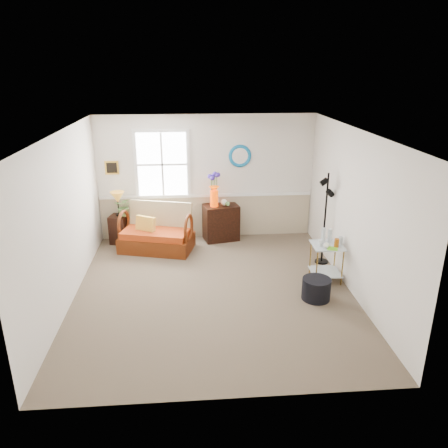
{
  "coord_description": "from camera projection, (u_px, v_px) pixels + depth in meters",
  "views": [
    {
      "loc": [
        -0.34,
        -6.4,
        3.51
      ],
      "look_at": [
        0.22,
        0.55,
        0.97
      ],
      "focal_mm": 35.0,
      "sensor_mm": 36.0,
      "label": 1
    }
  ],
  "objects": [
    {
      "name": "walls",
      "position": [
        213.0,
        216.0,
        6.78
      ],
      "size": [
        4.51,
        5.01,
        2.6
      ],
      "color": "silver",
      "rests_on": "floor"
    },
    {
      "name": "cabinet",
      "position": [
        221.0,
        222.0,
        9.23
      ],
      "size": [
        0.79,
        0.59,
        0.76
      ],
      "primitive_type": null,
      "rotation": [
        0.0,
        0.0,
        0.21
      ],
      "color": "black",
      "rests_on": "floor"
    },
    {
      "name": "flower_vase",
      "position": [
        214.0,
        190.0,
        8.92
      ],
      "size": [
        0.28,
        0.28,
        0.71
      ],
      "primitive_type": null,
      "rotation": [
        0.0,
        0.0,
        0.54
      ],
      "color": "#EF3E00",
      "rests_on": "cabinet"
    },
    {
      "name": "throw_pillow",
      "position": [
        145.0,
        227.0,
        8.64
      ],
      "size": [
        0.4,
        0.29,
        0.41
      ],
      "primitive_type": null,
      "rotation": [
        0.0,
        0.0,
        -0.52
      ],
      "color": "#D57005",
      "rests_on": "loveseat"
    },
    {
      "name": "loveseat",
      "position": [
        156.0,
        228.0,
        8.68
      ],
      "size": [
        1.56,
        1.13,
        0.92
      ],
      "primitive_type": null,
      "rotation": [
        0.0,
        0.0,
        -0.26
      ],
      "color": "#642C0D",
      "rests_on": "floor"
    },
    {
      "name": "ceiling",
      "position": [
        212.0,
        132.0,
        6.33
      ],
      "size": [
        4.5,
        5.0,
        0.01
      ],
      "primitive_type": "cube",
      "color": "white",
      "rests_on": "walls"
    },
    {
      "name": "wainscot",
      "position": [
        207.0,
        216.0,
        9.39
      ],
      "size": [
        4.46,
        0.02,
        0.9
      ],
      "primitive_type": "cube",
      "color": "tan",
      "rests_on": "walls"
    },
    {
      "name": "lamp_stand",
      "position": [
        119.0,
        229.0,
        9.07
      ],
      "size": [
        0.41,
        0.41,
        0.6
      ],
      "primitive_type": null,
      "rotation": [
        0.0,
        0.0,
        -0.26
      ],
      "color": "black",
      "rests_on": "floor"
    },
    {
      "name": "window",
      "position": [
        162.0,
        164.0,
        8.92
      ],
      "size": [
        1.14,
        0.06,
        1.44
      ],
      "primitive_type": null,
      "color": "white",
      "rests_on": "walls"
    },
    {
      "name": "ottoman",
      "position": [
        316.0,
        289.0,
        6.92
      ],
      "size": [
        0.58,
        0.58,
        0.35
      ],
      "primitive_type": "cylinder",
      "rotation": [
        0.0,
        0.0,
        -0.33
      ],
      "color": "black",
      "rests_on": "floor"
    },
    {
      "name": "floor_lamp",
      "position": [
        325.0,
        219.0,
        7.97
      ],
      "size": [
        0.27,
        0.27,
        1.73
      ],
      "primitive_type": null,
      "rotation": [
        0.0,
        0.0,
        0.07
      ],
      "color": "black",
      "rests_on": "floor"
    },
    {
      "name": "potted_plant",
      "position": [
        124.0,
        209.0,
        8.92
      ],
      "size": [
        0.43,
        0.46,
        0.31
      ],
      "primitive_type": "imported",
      "rotation": [
        0.0,
        0.0,
        -0.22
      ],
      "color": "#5C8344",
      "rests_on": "lamp_stand"
    },
    {
      "name": "floor",
      "position": [
        214.0,
        291.0,
        7.22
      ],
      "size": [
        4.5,
        5.0,
        0.01
      ],
      "primitive_type": "cube",
      "color": "brown",
      "rests_on": "ground"
    },
    {
      "name": "table_lamp",
      "position": [
        118.0,
        204.0,
        8.88
      ],
      "size": [
        0.39,
        0.39,
        0.51
      ],
      "primitive_type": null,
      "rotation": [
        0.0,
        0.0,
        -0.57
      ],
      "color": "#BE7D23",
      "rests_on": "lamp_stand"
    },
    {
      "name": "chair_rail",
      "position": [
        207.0,
        195.0,
        9.22
      ],
      "size": [
        4.46,
        0.04,
        0.06
      ],
      "primitive_type": "cube",
      "color": "white",
      "rests_on": "walls"
    },
    {
      "name": "picture",
      "position": [
        112.0,
        168.0,
        8.87
      ],
      "size": [
        0.28,
        0.03,
        0.28
      ],
      "primitive_type": "cube",
      "color": "gold",
      "rests_on": "walls"
    },
    {
      "name": "mirror",
      "position": [
        240.0,
        156.0,
        9.0
      ],
      "size": [
        0.47,
        0.07,
        0.47
      ],
      "primitive_type": "torus",
      "rotation": [
        1.57,
        0.0,
        0.0
      ],
      "color": "#1D92C4",
      "rests_on": "walls"
    },
    {
      "name": "tabletop_items",
      "position": [
        331.0,
        238.0,
        7.32
      ],
      "size": [
        0.55,
        0.55,
        0.25
      ],
      "primitive_type": null,
      "rotation": [
        0.0,
        0.0,
        -0.37
      ],
      "color": "silver",
      "rests_on": "side_table"
    },
    {
      "name": "side_table",
      "position": [
        326.0,
        262.0,
        7.49
      ],
      "size": [
        0.53,
        0.53,
        0.65
      ],
      "primitive_type": null,
      "rotation": [
        0.0,
        0.0,
        -0.03
      ],
      "color": "#A88330",
      "rests_on": "floor"
    }
  ]
}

